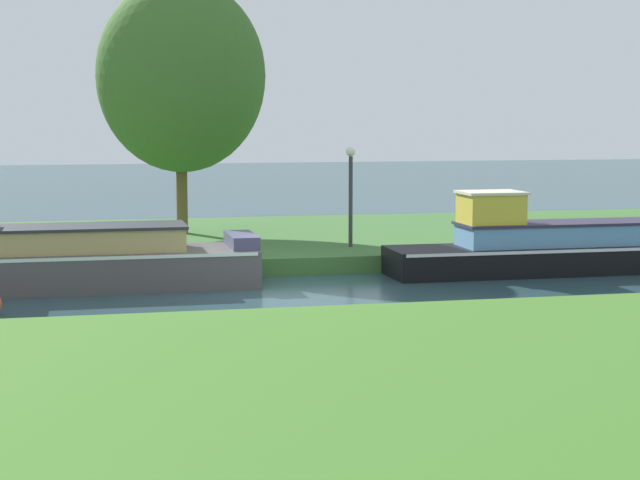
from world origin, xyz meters
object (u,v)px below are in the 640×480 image
at_px(black_narrowboat, 563,247).
at_px(mooring_post_far, 129,245).
at_px(slate_barge, 44,260).
at_px(mooring_post_near, 536,235).
at_px(willow_tree_left, 181,76).
at_px(lamp_post, 351,183).

height_order(black_narrowboat, mooring_post_far, black_narrowboat).
xyz_separation_m(slate_barge, mooring_post_far, (1.80, 1.19, 0.14)).
xyz_separation_m(mooring_post_near, mooring_post_far, (-9.74, 0.00, 0.04)).
relative_size(black_narrowboat, willow_tree_left, 1.24).
distance_m(black_narrowboat, mooring_post_near, 1.21).
bearing_deg(black_narrowboat, mooring_post_near, 96.29).
distance_m(slate_barge, mooring_post_near, 11.60).
xyz_separation_m(black_narrowboat, mooring_post_far, (-9.87, 1.19, 0.19)).
distance_m(lamp_post, mooring_post_far, 5.77).
height_order(black_narrowboat, mooring_post_near, black_narrowboat).
height_order(willow_tree_left, mooring_post_far, willow_tree_left).
distance_m(black_narrowboat, lamp_post, 5.32).
bearing_deg(slate_barge, willow_tree_left, 61.01).
distance_m(black_narrowboat, willow_tree_left, 11.11).
distance_m(slate_barge, willow_tree_left, 8.26).
height_order(slate_barge, mooring_post_far, slate_barge).
bearing_deg(mooring_post_far, mooring_post_near, 0.00).
bearing_deg(willow_tree_left, black_narrowboat, -37.59).
relative_size(willow_tree_left, mooring_post_near, 10.40).
relative_size(willow_tree_left, mooring_post_far, 9.39).
height_order(slate_barge, black_narrowboat, black_narrowboat).
xyz_separation_m(slate_barge, lamp_post, (7.25, 2.61, 1.36)).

